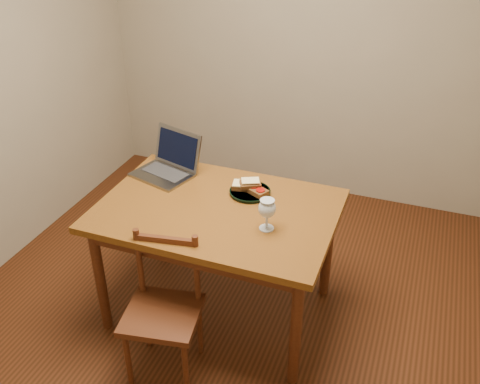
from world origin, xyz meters
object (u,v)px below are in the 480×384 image
(milk_glass, at_px, (267,214))
(laptop, at_px, (169,162))
(chair, at_px, (163,304))
(table, at_px, (217,220))
(plate, at_px, (250,192))

(milk_glass, distance_m, laptop, 0.84)
(chair, height_order, milk_glass, milk_glass)
(table, distance_m, plate, 0.25)
(table, bearing_deg, laptop, 147.13)
(table, height_order, laptop, laptop)
(milk_glass, bearing_deg, laptop, 153.21)
(plate, distance_m, milk_glass, 0.37)
(table, relative_size, milk_glass, 7.35)
(table, xyz_separation_m, chair, (-0.10, -0.51, -0.22))
(milk_glass, bearing_deg, table, 162.58)
(table, bearing_deg, chair, -100.76)
(table, distance_m, laptop, 0.53)
(table, relative_size, laptop, 3.13)
(table, xyz_separation_m, laptop, (-0.43, 0.28, 0.15))
(chair, bearing_deg, table, 69.43)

